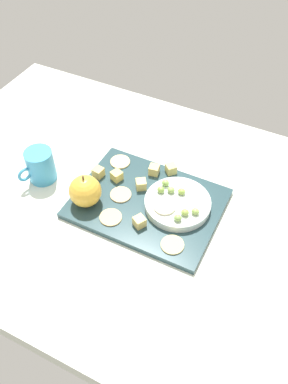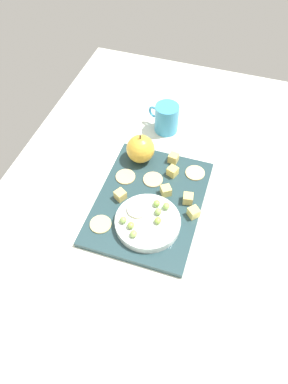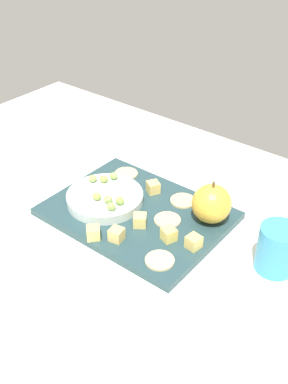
{
  "view_description": "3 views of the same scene",
  "coord_description": "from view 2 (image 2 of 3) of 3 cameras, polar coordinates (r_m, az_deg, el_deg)",
  "views": [
    {
      "loc": [
        27.43,
        -59.89,
        83.44
      ],
      "look_at": [
        -1.94,
        -1.2,
        10.45
      ],
      "focal_mm": 38.34,
      "sensor_mm": 36.0,
      "label": 1
    },
    {
      "loc": [
        52.6,
        16.14,
        82.44
      ],
      "look_at": [
        -1.79,
        -1.56,
        8.69
      ],
      "focal_mm": 33.98,
      "sensor_mm": 36.0,
      "label": 2
    },
    {
      "loc": [
        -50.79,
        59.35,
        63.91
      ],
      "look_at": [
        -1.71,
        -2.14,
        9.58
      ],
      "focal_mm": 43.37,
      "sensor_mm": 36.0,
      "label": 3
    }
  ],
  "objects": [
    {
      "name": "cracker_0",
      "position": [
        0.91,
        -6.83,
        -5.04
      ],
      "size": [
        5.38,
        5.38,
        0.4
      ],
      "primitive_type": "cylinder",
      "color": "#D2C27F",
      "rests_on": "platter"
    },
    {
      "name": "grape_6",
      "position": [
        0.88,
        2.19,
        -4.5
      ],
      "size": [
        1.85,
        1.66,
        1.55
      ],
      "primitive_type": "ellipsoid",
      "color": "#94B84A",
      "rests_on": "serving_dish"
    },
    {
      "name": "cheese_cube_4",
      "position": [
        0.95,
        -3.66,
        -0.29
      ],
      "size": [
        3.44,
        3.44,
        2.51
      ],
      "primitive_type": "cube",
      "rotation": [
        0.0,
        0.0,
        1.04
      ],
      "color": "#F1CE6F",
      "rests_on": "platter"
    },
    {
      "name": "cracker_2",
      "position": [
        0.99,
        1.41,
        1.97
      ],
      "size": [
        5.38,
        5.38,
        0.4
      ],
      "primitive_type": "cylinder",
      "color": "#D2B281",
      "rests_on": "platter"
    },
    {
      "name": "grape_2",
      "position": [
        0.91,
        3.53,
        -2.22
      ],
      "size": [
        1.85,
        1.66,
        1.71
      ],
      "primitive_type": "ellipsoid",
      "color": "#91BA58",
      "rests_on": "serving_dish"
    },
    {
      "name": "cheese_cube_3",
      "position": [
        0.96,
        3.45,
        0.22
      ],
      "size": [
        3.5,
        3.5,
        2.51
      ],
      "primitive_type": "cube",
      "rotation": [
        0.0,
        0.0,
        0.61
      ],
      "color": "#EACF71",
      "rests_on": "platter"
    },
    {
      "name": "cup",
      "position": [
        1.13,
        3.52,
        11.49
      ],
      "size": [
        7.25,
        10.19,
        9.01
      ],
      "color": "#3C96C5",
      "rests_on": "table"
    },
    {
      "name": "apple_slice_0",
      "position": [
        0.91,
        -1.01,
        -2.75
      ],
      "size": [
        5.3,
        5.3,
        0.6
      ],
      "primitive_type": "cylinder",
      "color": "beige",
      "rests_on": "serving_dish"
    },
    {
      "name": "grape_1",
      "position": [
        0.91,
        2.0,
        -1.8
      ],
      "size": [
        1.85,
        1.66,
        1.62
      ],
      "primitive_type": "ellipsoid",
      "color": "#87B14A",
      "rests_on": "serving_dish"
    },
    {
      "name": "serving_dish",
      "position": [
        0.9,
        0.59,
        -4.79
      ],
      "size": [
        16.27,
        16.27,
        2.09
      ],
      "primitive_type": "cylinder",
      "color": "silver",
      "rests_on": "platter"
    },
    {
      "name": "cheese_cube_1",
      "position": [
        1.03,
        4.65,
        5.35
      ],
      "size": [
        2.84,
        2.84,
        2.51
      ],
      "primitive_type": "cube",
      "rotation": [
        0.0,
        0.0,
        1.43
      ],
      "color": "#E2C367",
      "rests_on": "platter"
    },
    {
      "name": "grape_5",
      "position": [
        0.88,
        -3.29,
        -4.41
      ],
      "size": [
        1.85,
        1.66,
        1.61
      ],
      "primitive_type": "ellipsoid",
      "color": "#87AE57",
      "rests_on": "serving_dish"
    },
    {
      "name": "platter",
      "position": [
        0.96,
        1.13,
        -1.67
      ],
      "size": [
        35.88,
        26.95,
        1.51
      ],
      "primitive_type": "cube",
      "color": "#264146",
      "rests_on": "table"
    },
    {
      "name": "cheese_cube_5",
      "position": [
        1.0,
        4.51,
        3.25
      ],
      "size": [
        3.26,
        3.26,
        2.51
      ],
      "primitive_type": "cube",
      "rotation": [
        0.0,
        0.0,
        1.2
      ],
      "color": "#F1D567",
      "rests_on": "platter"
    },
    {
      "name": "cheese_cube_2",
      "position": [
        0.92,
        7.79,
        -3.19
      ],
      "size": [
        3.55,
        3.55,
        2.51
      ],
      "primitive_type": "cube",
      "rotation": [
        0.0,
        0.0,
        0.81
      ],
      "color": "#E1CD6C",
      "rests_on": "platter"
    },
    {
      "name": "grape_4",
      "position": [
        0.86,
        -1.36,
        -6.67
      ],
      "size": [
        1.85,
        1.66,
        1.58
      ],
      "primitive_type": "ellipsoid",
      "color": "#93B658",
      "rests_on": "serving_dish"
    },
    {
      "name": "cracker_3",
      "position": [
        1.02,
        8.02,
        2.99
      ],
      "size": [
        5.38,
        5.38,
        0.4
      ],
      "primitive_type": "cylinder",
      "color": "#DDC185",
      "rests_on": "platter"
    },
    {
      "name": "cheese_cube_0",
      "position": [
        0.95,
        6.92,
        -1.02
      ],
      "size": [
        2.91,
        2.91,
        2.51
      ],
      "primitive_type": "cube",
      "rotation": [
        0.0,
        0.0,
        0.17
      ],
      "color": "#E8C76F",
      "rests_on": "platter"
    },
    {
      "name": "cracker_1",
      "position": [
        1.0,
        -2.92,
        2.41
      ],
      "size": [
        5.38,
        5.38,
        0.4
      ],
      "primitive_type": "cylinder",
      "color": "#E3BE7E",
      "rests_on": "platter"
    },
    {
      "name": "apple_whole",
      "position": [
        1.02,
        -0.55,
        6.79
      ],
      "size": [
        7.96,
        7.96,
        7.96
      ],
      "primitive_type": "sphere",
      "color": "gold",
      "rests_on": "platter"
    },
    {
      "name": "grape_3",
      "position": [
        0.9,
        2.24,
        -3.09
      ],
      "size": [
        1.85,
        1.66,
        1.56
      ],
      "primitive_type": "ellipsoid",
      "color": "#8DB059",
      "rests_on": "serving_dish"
    },
    {
      "name": "grape_0",
      "position": [
        0.87,
        -2.08,
        -5.25
      ],
      "size": [
        1.85,
        1.66,
        1.59
      ],
      "primitive_type": "ellipsoid",
      "color": "#91AC4B",
      "rests_on": "serving_dish"
    },
    {
      "name": "apple_stem",
      "position": [
        0.99,
        -0.57,
        8.66
      ],
      "size": [
        0.5,
        0.5,
        1.2
      ],
      "primitive_type": "cylinder",
      "color": "brown",
      "rests_on": "apple_whole"
    },
    {
      "name": "table",
      "position": [
        0.97,
        0.55,
        -3.35
      ],
      "size": [
        135.82,
        83.95,
        4.45
      ],
      "primitive_type": "cube",
      "color": "silver",
      "rests_on": "ground"
    }
  ]
}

